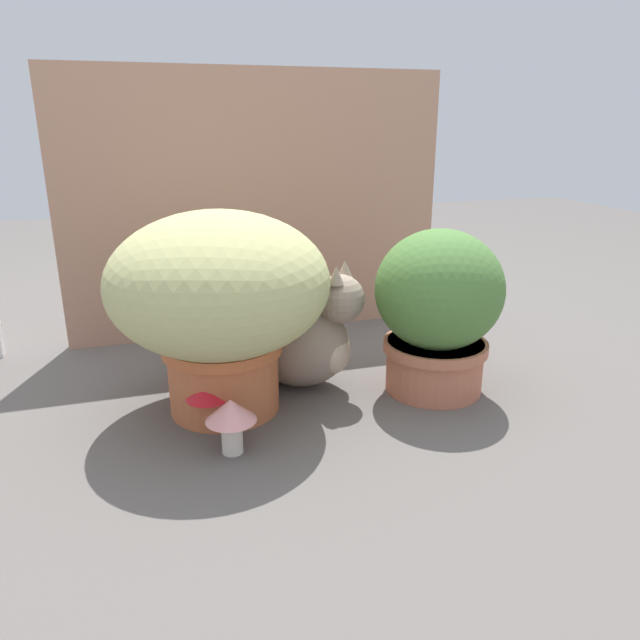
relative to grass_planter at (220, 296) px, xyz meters
name	(u,v)px	position (x,y,z in m)	size (l,w,h in m)	color
ground_plane	(300,399)	(0.17, -0.01, -0.26)	(6.00, 6.00, 0.00)	#5C5753
cardboard_backdrop	(258,206)	(0.18, 0.49, 0.11)	(1.09, 0.03, 0.74)	tan
grass_planter	(220,296)	(0.00, 0.00, 0.00)	(0.46, 0.46, 0.44)	#BE633B
leafy_planter	(438,308)	(0.48, -0.05, -0.06)	(0.29, 0.29, 0.38)	#BD6B4D
cat	(302,337)	(0.20, 0.07, -0.14)	(0.32, 0.32, 0.32)	gray
mushroom_ornament_pink	(231,416)	(-0.01, -0.19, -0.18)	(0.10, 0.10, 0.11)	silver
mushroom_ornament_red	(208,391)	(-0.04, -0.08, -0.17)	(0.09, 0.09, 0.12)	silver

